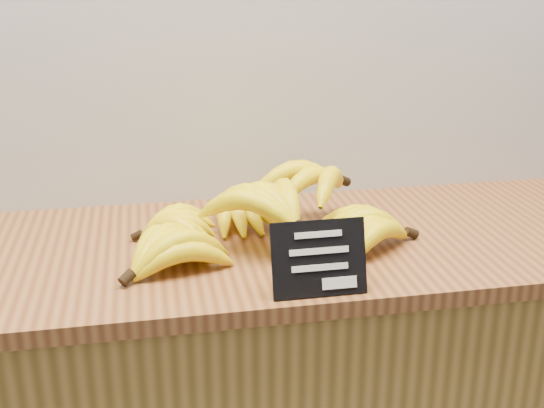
{
  "coord_description": "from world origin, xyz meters",
  "views": [
    {
      "loc": [
        -0.1,
        1.57,
        1.44
      ],
      "look_at": [
        0.12,
        2.7,
        1.02
      ],
      "focal_mm": 45.0,
      "sensor_mm": 36.0,
      "label": 1
    }
  ],
  "objects": [
    {
      "name": "chalkboard_sign",
      "position": [
        0.16,
        2.52,
        0.99
      ],
      "size": [
        0.15,
        0.04,
        0.12
      ],
      "primitive_type": "cube",
      "rotation": [
        -0.3,
        0.0,
        0.0
      ],
      "color": "black",
      "rests_on": "counter_top"
    },
    {
      "name": "banana_pile",
      "position": [
        0.11,
        2.74,
        0.99
      ],
      "size": [
        0.58,
        0.36,
        0.13
      ],
      "color": "#FCEA0A",
      "rests_on": "counter_top"
    },
    {
      "name": "counter_top",
      "position": [
        0.12,
        2.75,
        0.92
      ],
      "size": [
        1.51,
        0.54,
        0.03
      ],
      "primitive_type": "cube",
      "color": "brown",
      "rests_on": "counter"
    }
  ]
}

